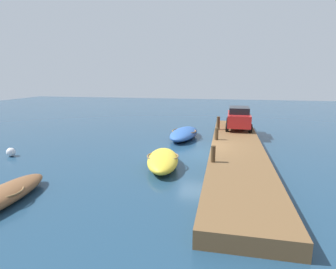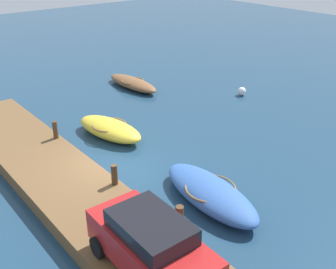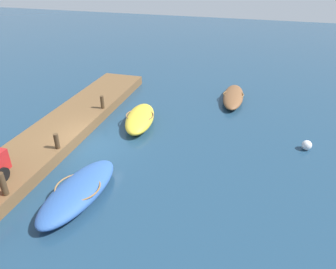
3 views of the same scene
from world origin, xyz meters
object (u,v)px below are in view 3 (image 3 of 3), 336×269
at_px(rowboat_brown, 233,97).
at_px(motorboat_blue, 78,191).
at_px(marker_buoy, 307,145).
at_px(rowboat_yellow, 140,118).
at_px(mooring_post_west, 102,102).
at_px(mooring_post_mid_west, 57,141).
at_px(mooring_post_mid_east, 3,184).

relative_size(rowboat_brown, motorboat_blue, 0.92).
distance_m(rowboat_brown, marker_buoy, 6.98).
relative_size(motorboat_blue, rowboat_yellow, 1.17).
relative_size(motorboat_blue, marker_buoy, 9.41).
relative_size(mooring_post_west, mooring_post_mid_west, 1.03).
bearing_deg(rowboat_brown, motorboat_blue, -24.85).
height_order(motorboat_blue, mooring_post_west, mooring_post_west).
bearing_deg(rowboat_yellow, mooring_post_mid_west, -39.97).
distance_m(rowboat_brown, mooring_post_mid_west, 12.38).
bearing_deg(marker_buoy, mooring_post_mid_east, -56.22).
bearing_deg(mooring_post_west, motorboat_blue, 18.86).
relative_size(mooring_post_mid_west, mooring_post_mid_east, 0.77).
distance_m(rowboat_yellow, marker_buoy, 9.37).
xyz_separation_m(rowboat_brown, mooring_post_west, (4.86, -7.56, 0.69)).
distance_m(motorboat_blue, mooring_post_mid_east, 2.87).
relative_size(rowboat_brown, mooring_post_mid_west, 5.71).
height_order(motorboat_blue, rowboat_yellow, rowboat_yellow).
relative_size(mooring_post_west, mooring_post_mid_east, 0.80).
distance_m(motorboat_blue, marker_buoy, 11.64).
distance_m(mooring_post_west, mooring_post_mid_east, 8.56).
bearing_deg(rowboat_brown, rowboat_yellow, -46.01).
relative_size(rowboat_yellow, marker_buoy, 8.05).
height_order(mooring_post_mid_east, marker_buoy, mooring_post_mid_east).
distance_m(motorboat_blue, mooring_post_west, 7.81).
xyz_separation_m(motorboat_blue, mooring_post_west, (-7.37, -2.52, 0.60)).
xyz_separation_m(motorboat_blue, mooring_post_mid_east, (1.19, -2.52, 0.70)).
bearing_deg(mooring_post_mid_east, marker_buoy, 123.78).
distance_m(rowboat_brown, mooring_post_mid_east, 15.42).
bearing_deg(motorboat_blue, mooring_post_mid_west, -128.34).
bearing_deg(motorboat_blue, mooring_post_west, -155.25).
bearing_deg(mooring_post_mid_west, rowboat_yellow, 150.34).
height_order(motorboat_blue, marker_buoy, motorboat_blue).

